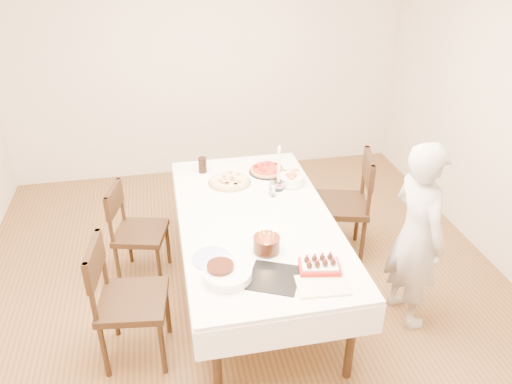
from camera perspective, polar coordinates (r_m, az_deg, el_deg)
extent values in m
plane|color=brown|center=(4.13, -0.83, -12.66)|extent=(5.00, 5.00, 0.00)
cube|color=beige|center=(5.72, -5.76, 14.91)|extent=(4.50, 0.04, 2.70)
cube|color=white|center=(3.98, 0.00, -7.47)|extent=(1.86, 2.41, 0.75)
imported|color=beige|center=(3.77, 17.88, -4.82)|extent=(0.43, 0.58, 1.47)
cylinder|color=beige|center=(4.23, -3.02, 1.25)|extent=(0.41, 0.41, 0.04)
cylinder|color=red|center=(4.42, 1.29, 2.55)|extent=(0.34, 0.34, 0.04)
cube|color=#B21E1E|center=(4.35, 3.52, 1.71)|extent=(0.27, 0.27, 0.01)
cylinder|color=white|center=(4.22, 4.06, 1.42)|extent=(0.28, 0.28, 0.07)
cylinder|color=white|center=(4.05, 2.63, 2.80)|extent=(0.11, 0.11, 0.41)
cylinder|color=black|center=(4.42, -6.14, 3.09)|extent=(0.09, 0.09, 0.14)
cylinder|color=#37170D|center=(3.18, -4.08, -8.92)|extent=(0.29, 0.29, 0.09)
cube|color=black|center=(3.19, 2.07, -9.79)|extent=(0.41, 0.41, 0.01)
cylinder|color=#3D1D10|center=(3.36, 1.22, -5.46)|extent=(0.24, 0.24, 0.17)
cube|color=beige|center=(3.15, 7.60, -10.61)|extent=(0.34, 0.24, 0.03)
cylinder|color=white|center=(3.17, -3.29, -9.35)|extent=(0.32, 0.32, 0.06)
cylinder|color=white|center=(3.35, -5.06, -7.58)|extent=(0.33, 0.33, 0.01)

